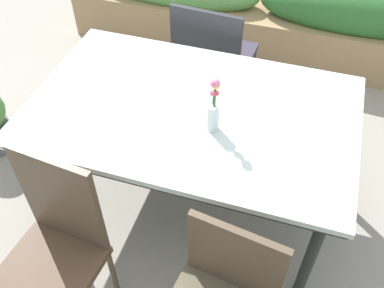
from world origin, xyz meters
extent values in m
plane|color=gray|center=(0.00, 0.00, 0.00)|extent=(12.00, 12.00, 0.00)
cube|color=silver|center=(-0.08, 0.08, 0.76)|extent=(1.68, 1.05, 0.03)
cube|color=#232823|center=(-0.08, 0.08, 0.73)|extent=(1.64, 1.03, 0.02)
cylinder|color=#232823|center=(-0.81, -0.34, 0.37)|extent=(0.06, 0.06, 0.75)
cylinder|color=#232823|center=(0.65, -0.34, 0.37)|extent=(0.06, 0.06, 0.75)
cylinder|color=#232823|center=(-0.81, 0.50, 0.37)|extent=(0.06, 0.06, 0.75)
cylinder|color=#232823|center=(0.65, 0.50, 0.37)|extent=(0.06, 0.06, 0.75)
cube|color=#4E3827|center=(-0.46, -0.82, 0.48)|extent=(0.45, 0.45, 0.04)
cube|color=#4C3D2D|center=(-0.44, -0.63, 0.76)|extent=(0.39, 0.07, 0.53)
cylinder|color=#4C3D2D|center=(-0.25, -0.66, 0.24)|extent=(0.03, 0.03, 0.47)
cylinder|color=#4C3D2D|center=(-0.62, -0.62, 0.24)|extent=(0.03, 0.03, 0.47)
cube|color=#393141|center=(-0.19, 0.98, 0.47)|extent=(0.52, 0.52, 0.04)
cube|color=#2D2D33|center=(-0.20, 0.75, 0.71)|extent=(0.47, 0.06, 0.46)
cylinder|color=#2D2D33|center=(-0.40, 1.22, 0.23)|extent=(0.03, 0.03, 0.46)
cylinder|color=#2D2D33|center=(0.05, 1.19, 0.23)|extent=(0.03, 0.03, 0.46)
cylinder|color=#2D2D33|center=(-0.43, 0.77, 0.23)|extent=(0.03, 0.03, 0.46)
cylinder|color=#2D2D33|center=(0.02, 0.74, 0.23)|extent=(0.03, 0.03, 0.46)
cube|color=#4C3D2D|center=(0.33, -0.62, 0.66)|extent=(0.42, 0.09, 0.41)
cylinder|color=silver|center=(0.06, -0.04, 0.85)|extent=(0.06, 0.06, 0.15)
cylinder|color=#2D662D|center=(0.07, -0.04, 0.97)|extent=(0.01, 0.01, 0.17)
sphere|color=#EFCC4C|center=(0.07, -0.04, 1.06)|extent=(0.04, 0.04, 0.04)
cylinder|color=#2D662D|center=(0.07, -0.03, 0.94)|extent=(0.01, 0.01, 0.12)
sphere|color=#DB4C56|center=(0.07, -0.03, 1.00)|extent=(0.03, 0.03, 0.03)
cylinder|color=#2D662D|center=(0.07, -0.04, 0.97)|extent=(0.01, 0.01, 0.17)
sphere|color=#EFCC4C|center=(0.07, -0.04, 1.05)|extent=(0.04, 0.04, 0.04)
cylinder|color=#2D662D|center=(0.06, -0.03, 0.94)|extent=(0.01, 0.00, 0.11)
sphere|color=pink|center=(0.06, -0.03, 1.00)|extent=(0.04, 0.04, 0.04)
cylinder|color=#2D662D|center=(0.06, -0.04, 0.97)|extent=(0.01, 0.01, 0.18)
sphere|color=pink|center=(0.06, -0.04, 1.06)|extent=(0.04, 0.04, 0.04)
cube|color=#9E7F56|center=(-0.04, 1.83, 0.20)|extent=(3.30, 0.47, 0.40)
ellipsoid|color=#2D662D|center=(0.70, 1.83, 0.52)|extent=(1.48, 0.43, 0.40)
camera|label=1|loc=(0.43, -1.52, 2.26)|focal=40.70mm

